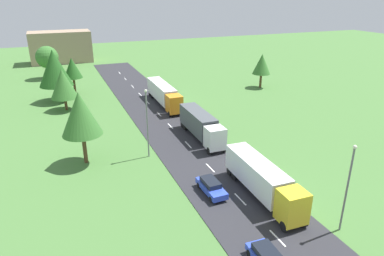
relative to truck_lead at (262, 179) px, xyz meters
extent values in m
cube|color=#2B2B30|center=(-2.30, 7.95, -2.13)|extent=(10.00, 140.00, 0.06)
cube|color=white|center=(-2.30, -6.28, -2.09)|extent=(0.16, 2.40, 0.01)
cube|color=white|center=(-2.30, 0.36, -2.09)|extent=(0.16, 2.40, 0.01)
cube|color=white|center=(-2.30, 7.81, -2.09)|extent=(0.16, 2.40, 0.01)
cube|color=white|center=(-2.30, 15.22, -2.09)|extent=(0.16, 2.40, 0.01)
cube|color=white|center=(-2.30, 23.12, -2.09)|extent=(0.16, 2.40, 0.01)
cube|color=white|center=(-2.30, 29.31, -2.09)|extent=(0.16, 2.40, 0.01)
cube|color=white|center=(-2.30, 36.82, -2.09)|extent=(0.16, 2.40, 0.01)
cube|color=white|center=(-2.30, 42.87, -2.09)|extent=(0.16, 2.40, 0.01)
cube|color=white|center=(-2.30, 49.81, -2.09)|extent=(0.16, 2.40, 0.01)
cube|color=white|center=(-2.30, 57.50, -2.09)|extent=(0.16, 2.40, 0.01)
cube|color=white|center=(-2.30, 64.70, -2.09)|extent=(0.16, 2.40, 0.01)
cube|color=yellow|center=(-0.12, -5.14, -0.06)|extent=(2.49, 2.31, 3.08)
cube|color=black|center=(-0.14, -6.21, 0.49)|extent=(2.10, 0.15, 1.35)
cube|color=white|center=(0.03, 1.22, 0.11)|extent=(2.73, 9.83, 2.80)
cube|color=black|center=(0.03, 1.22, -1.50)|extent=(1.11, 9.31, 0.24)
cylinder|color=black|center=(0.92, -5.73, -1.60)|extent=(0.37, 1.01, 1.00)
cylinder|color=black|center=(-1.18, -5.68, -1.60)|extent=(0.37, 1.01, 1.00)
cylinder|color=black|center=(1.15, 4.13, -1.60)|extent=(0.37, 1.01, 1.00)
cylinder|color=black|center=(-0.95, 4.18, -1.60)|extent=(0.37, 1.01, 1.00)
cylinder|color=black|center=(1.17, 5.30, -1.60)|extent=(0.37, 1.01, 1.00)
cylinder|color=black|center=(-0.93, 5.35, -1.60)|extent=(0.37, 1.01, 1.00)
cube|color=white|center=(0.24, 11.89, -0.13)|extent=(2.47, 2.40, 2.94)
cube|color=black|center=(0.23, 10.77, 0.40)|extent=(2.10, 0.13, 1.29)
cube|color=#4C5156|center=(0.32, 17.98, 0.18)|extent=(2.62, 9.14, 2.95)
cube|color=black|center=(0.32, 17.98, -1.50)|extent=(1.02, 8.66, 0.24)
cylinder|color=black|center=(1.28, 11.29, -1.60)|extent=(0.36, 1.00, 1.00)
cylinder|color=black|center=(-0.82, 11.32, -1.60)|extent=(0.36, 1.00, 1.00)
cylinder|color=black|center=(1.41, 20.70, -1.60)|extent=(0.36, 1.00, 1.00)
cylinder|color=black|center=(-0.69, 20.73, -1.60)|extent=(0.36, 1.00, 1.00)
cylinder|color=black|center=(1.43, 21.79, -1.60)|extent=(0.36, 1.00, 1.00)
cylinder|color=black|center=(-0.67, 21.82, -1.60)|extent=(0.36, 1.00, 1.00)
cube|color=orange|center=(0.12, 27.99, -0.09)|extent=(2.49, 2.79, 3.02)
cube|color=black|center=(0.10, 26.67, 0.45)|extent=(2.10, 0.13, 1.33)
cube|color=white|center=(0.25, 35.69, 0.18)|extent=(2.70, 12.00, 2.95)
cube|color=black|center=(0.25, 35.69, -1.50)|extent=(1.09, 11.37, 0.24)
cylinder|color=black|center=(1.16, 27.28, -1.60)|extent=(0.37, 1.01, 1.00)
cylinder|color=black|center=(-0.94, 27.32, -1.60)|extent=(0.37, 1.01, 1.00)
cylinder|color=black|center=(1.36, 39.26, -1.60)|extent=(0.37, 1.01, 1.00)
cylinder|color=black|center=(-0.74, 39.29, -1.60)|extent=(0.37, 1.01, 1.00)
cylinder|color=black|center=(1.38, 40.69, -1.60)|extent=(0.37, 1.01, 1.00)
cylinder|color=black|center=(-0.72, 40.73, -1.60)|extent=(0.37, 1.01, 1.00)
cube|color=black|center=(-4.98, -8.46, -0.96)|extent=(1.61, 2.25, 0.53)
cylinder|color=black|center=(-4.12, -7.35, -1.78)|extent=(0.24, 0.65, 0.64)
cylinder|color=black|center=(-5.75, -7.30, -1.78)|extent=(0.24, 0.65, 0.64)
cube|color=blue|center=(-4.61, 2.56, -1.45)|extent=(1.84, 4.55, 0.65)
cube|color=black|center=(-4.62, 2.78, -0.86)|extent=(1.52, 2.56, 0.54)
cylinder|color=black|center=(-3.81, 1.05, -1.78)|extent=(0.24, 0.65, 0.64)
cylinder|color=black|center=(-5.34, 1.01, -1.78)|extent=(0.24, 0.65, 0.64)
cylinder|color=black|center=(-3.89, 4.11, -1.78)|extent=(0.24, 0.65, 0.64)
cylinder|color=black|center=(-5.42, 4.07, -1.78)|extent=(0.24, 0.65, 0.64)
cylinder|color=slate|center=(3.70, -7.35, 1.94)|extent=(0.18, 0.18, 8.20)
sphere|color=silver|center=(3.70, -7.35, 6.16)|extent=(0.36, 0.36, 0.36)
cylinder|color=slate|center=(-8.40, 13.86, 2.25)|extent=(0.18, 0.18, 8.81)
sphere|color=silver|center=(-8.40, 13.86, 6.77)|extent=(0.36, 0.36, 0.36)
cylinder|color=#513823|center=(-14.75, 49.15, -0.51)|extent=(0.48, 0.48, 3.30)
cone|color=#23561E|center=(-14.75, 49.15, 3.24)|extent=(3.82, 3.82, 4.20)
cylinder|color=#513823|center=(24.23, 38.47, -0.63)|extent=(0.52, 0.52, 3.06)
cone|color=#38702D|center=(24.23, 38.47, 3.09)|extent=(3.98, 3.98, 4.38)
cylinder|color=#513823|center=(-19.40, 65.37, -0.54)|extent=(0.51, 0.51, 3.24)
sphere|color=#38702D|center=(-19.40, 65.37, 3.07)|extent=(5.32, 5.32, 5.32)
cylinder|color=#513823|center=(-17.20, 38.12, -1.01)|extent=(0.48, 0.48, 2.30)
cone|color=#38702D|center=(-17.20, 38.12, 2.76)|extent=(4.77, 4.77, 5.24)
cylinder|color=#513823|center=(-18.24, 44.38, -0.59)|extent=(0.40, 0.40, 3.14)
cone|color=#23561E|center=(-18.24, 44.38, 4.43)|extent=(6.28, 6.28, 6.91)
cylinder|color=#513823|center=(-16.24, 15.21, -0.22)|extent=(0.49, 0.49, 3.88)
cone|color=#38702D|center=(-16.24, 15.21, 4.42)|extent=(4.90, 4.90, 5.39)
cube|color=#9E846B|center=(-15.28, 86.33, 2.37)|extent=(17.35, 8.58, 9.06)
camera|label=1|loc=(-18.68, -26.68, 18.29)|focal=32.72mm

